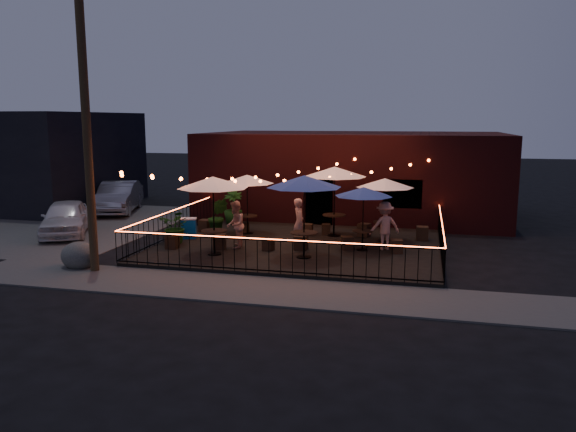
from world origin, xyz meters
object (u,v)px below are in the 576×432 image
at_px(cafe_table_2, 304,183).
at_px(cafe_table_0, 213,183).
at_px(utility_pole, 87,141).
at_px(boulder, 79,256).
at_px(cafe_table_3, 335,173).
at_px(cafe_table_1, 247,180).
at_px(cafe_table_5, 385,184).
at_px(cafe_table_4, 364,193).
at_px(cooler, 189,228).

bearing_deg(cafe_table_2, cafe_table_0, -174.79).
relative_size(utility_pole, boulder, 7.81).
distance_m(cafe_table_2, cafe_table_3, 3.71).
relative_size(utility_pole, cafe_table_1, 3.02).
height_order(cafe_table_1, cafe_table_5, cafe_table_5).
distance_m(utility_pole, cafe_table_4, 9.04).
distance_m(utility_pole, cafe_table_0, 4.12).
height_order(cafe_table_4, cafe_table_5, cafe_table_5).
distance_m(cafe_table_2, boulder, 7.48).
height_order(cafe_table_2, cafe_table_5, cafe_table_2).
distance_m(cafe_table_2, cafe_table_4, 2.38).
distance_m(utility_pole, cafe_table_3, 9.17).
bearing_deg(cafe_table_3, cooler, -161.46).
bearing_deg(cafe_table_3, cafe_table_2, -96.26).
bearing_deg(cafe_table_5, cooler, -169.94).
xyz_separation_m(utility_pole, cafe_table_0, (2.98, 2.45, -1.45)).
height_order(cafe_table_3, boulder, cafe_table_3).
height_order(utility_pole, boulder, utility_pole).
distance_m(cafe_table_1, cafe_table_3, 3.45).
bearing_deg(cafe_table_0, cafe_table_3, 49.17).
distance_m(cafe_table_3, cafe_table_5, 2.03).
relative_size(utility_pole, cafe_table_5, 3.40).
relative_size(cooler, boulder, 0.77).
xyz_separation_m(utility_pole, cafe_table_3, (6.41, 6.42, -1.38)).
bearing_deg(utility_pole, boulder, 158.75).
bearing_deg(cafe_table_4, cooler, 176.85).
distance_m(utility_pole, cooler, 5.88).
relative_size(utility_pole, cafe_table_4, 3.63).
xyz_separation_m(cafe_table_0, cooler, (-1.88, 2.19, -2.00)).
distance_m(cafe_table_0, cafe_table_2, 3.04).
xyz_separation_m(cafe_table_2, cafe_table_3, (0.41, 3.69, -0.01)).
height_order(cafe_table_0, cafe_table_5, cafe_table_0).
bearing_deg(cooler, cafe_table_1, 18.68).
relative_size(cafe_table_3, cafe_table_4, 1.33).
xyz_separation_m(cafe_table_3, boulder, (-7.11, -6.14, -2.22)).
relative_size(utility_pole, cooler, 10.18).
xyz_separation_m(cafe_table_3, cafe_table_4, (1.35, -2.15, -0.46)).
distance_m(cafe_table_3, cooler, 5.97).
bearing_deg(cafe_table_3, utility_pole, -134.95).
xyz_separation_m(cafe_table_0, cafe_table_4, (4.78, 1.82, -0.39)).
relative_size(cafe_table_2, cafe_table_4, 1.47).
xyz_separation_m(cafe_table_1, cafe_table_4, (4.76, -1.79, -0.13)).
distance_m(cafe_table_1, cafe_table_4, 5.09).
bearing_deg(cafe_table_2, cafe_table_1, 132.09).
xyz_separation_m(cafe_table_2, boulder, (-6.71, -2.45, -2.23)).
relative_size(cafe_table_4, cooler, 2.81).
xyz_separation_m(cafe_table_0, boulder, (-3.68, -2.18, -2.15)).
height_order(utility_pole, cafe_table_0, utility_pole).
relative_size(cafe_table_0, cafe_table_5, 1.23).
distance_m(utility_pole, cafe_table_2, 6.73).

